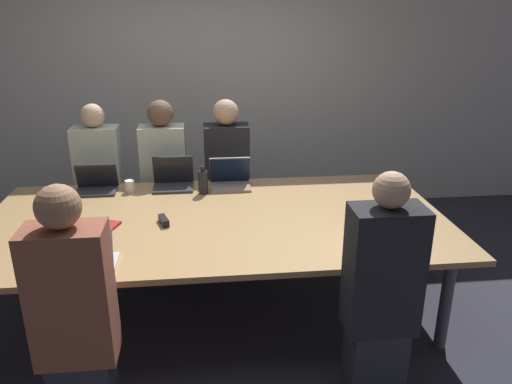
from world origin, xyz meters
The scene contains 20 objects.
ground_plane centered at (0.00, 0.00, 0.00)m, with size 24.00×24.00×0.00m, color #2D2D38.
curtain_wall centered at (0.00, 2.06, 1.40)m, with size 12.00×0.06×2.80m.
conference_table centered at (0.00, 0.00, 0.69)m, with size 3.31×1.67×0.74m.
laptop_near_right centered at (0.96, -0.63, 0.81)m, with size 0.32×0.23×0.24m.
person_near_right centered at (0.88, -1.01, 0.67)m, with size 0.40×0.24×1.39m.
cup_near_right centered at (1.20, -0.59, 0.79)m, with size 0.09×0.09×0.10m.
bottle_near_right centered at (1.24, -0.46, 0.83)m, with size 0.08×0.08×0.21m.
laptop_far_center centered at (0.14, 0.66, 0.81)m, with size 0.34×0.26×0.26m.
person_far_center centered at (0.13, 1.01, 0.69)m, with size 0.40×0.24×1.42m.
laptop_far_midleft centered at (-0.33, 0.70, 0.81)m, with size 0.34×0.25×0.26m.
person_far_midleft centered at (-0.43, 1.03, 0.69)m, with size 0.40×0.24×1.42m.
bottle_far_midleft centered at (-0.09, 0.52, 0.84)m, with size 0.08×0.08×0.23m.
laptop_far_left centered at (-0.96, 0.66, 0.81)m, with size 0.33×0.23×0.23m.
person_far_left centered at (-1.01, 1.05, 0.68)m, with size 0.40×0.24×1.39m.
cup_far_left centered at (-0.69, 0.61, 0.79)m, with size 0.08×0.08×0.10m.
laptop_near_left centered at (-0.77, -0.68, 0.82)m, with size 0.33×0.26×0.26m.
person_near_left centered at (-0.76, -1.08, 0.69)m, with size 0.40×0.24×1.41m.
cup_near_left centered at (-1.04, -0.63, 0.78)m, with size 0.08×0.08×0.09m.
stapler centered at (-0.37, -0.07, 0.76)m, with size 0.09×0.16×0.05m.
notebook centered at (-0.78, -0.06, 0.75)m, with size 0.23×0.19×0.02m.
Camera 1 is at (-0.07, -3.32, 2.18)m, focal length 35.00 mm.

